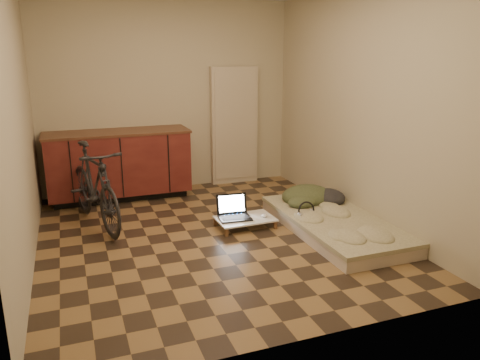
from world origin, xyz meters
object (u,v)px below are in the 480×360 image
object	(u,v)px
futon	(334,224)
laptop	(234,213)
bicycle	(94,182)
lap_desk	(245,219)

from	to	relation	value
futon	laptop	bearing A→B (deg)	151.74
futon	bicycle	bearing A→B (deg)	155.96
bicycle	futon	xyz separation A→B (m)	(2.43, -1.09, -0.43)
laptop	bicycle	bearing A→B (deg)	164.12
bicycle	lap_desk	bearing A→B (deg)	-35.95
lap_desk	laptop	world-z (taller)	laptop
lap_desk	laptop	bearing A→B (deg)	144.99
bicycle	futon	size ratio (longest dim) A/B	0.83
lap_desk	futon	bearing A→B (deg)	-29.40
bicycle	futon	distance (m)	2.69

